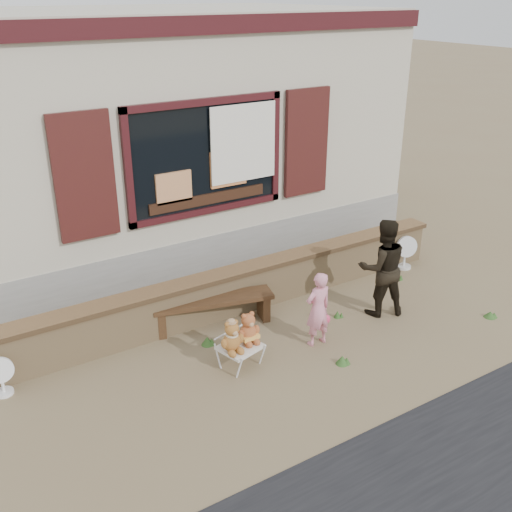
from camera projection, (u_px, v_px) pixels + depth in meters
ground at (280, 340)px, 8.01m from camera, size 80.00×80.00×0.00m
shopfront at (140, 130)px, 10.66m from camera, size 8.04×5.13×4.00m
brick_wall at (241, 288)px, 8.64m from camera, size 7.10×0.36×0.67m
bench at (213, 306)px, 8.22m from camera, size 1.71×0.76×0.43m
folding_chair at (240, 348)px, 7.34m from camera, size 0.57×0.53×0.29m
teddy_bear_left at (232, 335)px, 7.15m from camera, size 0.36×0.33×0.42m
teddy_bear_right at (248, 327)px, 7.34m from camera, size 0.36×0.33×0.42m
child at (318, 309)px, 7.72m from camera, size 0.38×0.25×1.03m
adult at (382, 267)px, 8.39m from camera, size 0.85×0.77×1.44m
fan_left at (1, 376)px, 6.84m from camera, size 0.31×0.21×0.50m
fan_right at (405, 252)px, 9.95m from camera, size 0.37×0.24×0.58m
grass_tufts at (349, 324)px, 8.27m from camera, size 3.93×1.74×0.12m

